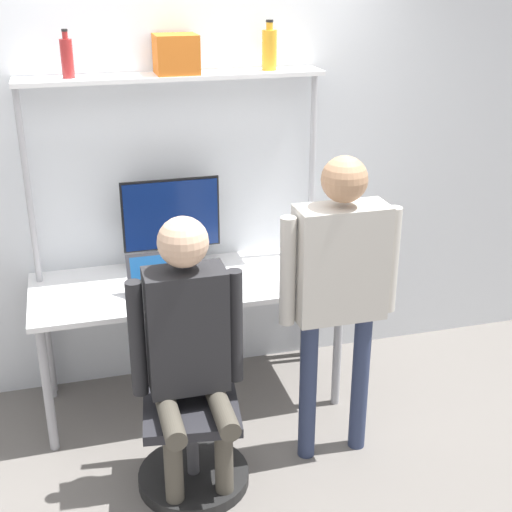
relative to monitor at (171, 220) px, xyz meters
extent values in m
plane|color=slate|center=(0.04, -0.58, -1.07)|extent=(12.00, 12.00, 0.00)
cube|color=silver|center=(0.04, 0.17, 0.28)|extent=(8.00, 0.06, 2.70)
cube|color=white|center=(0.04, -0.21, -0.32)|extent=(1.75, 0.70, 0.03)
cylinder|color=#A5A5AA|center=(-0.77, -0.50, -0.70)|extent=(0.05, 0.05, 0.74)
cylinder|color=#A5A5AA|center=(0.86, -0.50, -0.70)|extent=(0.05, 0.05, 0.74)
cylinder|color=#A5A5AA|center=(-0.77, 0.08, -0.70)|extent=(0.05, 0.05, 0.74)
cylinder|color=#A5A5AA|center=(0.86, 0.08, -0.70)|extent=(0.05, 0.05, 0.74)
cube|color=white|center=(0.04, 0.01, 0.81)|extent=(1.66, 0.23, 0.02)
cylinder|color=#B2B2B7|center=(-0.76, 0.01, -0.13)|extent=(0.04, 0.04, 1.89)
cylinder|color=#B2B2B7|center=(0.85, 0.01, -0.13)|extent=(0.04, 0.04, 1.89)
cylinder|color=black|center=(0.00, 0.00, -0.30)|extent=(0.21, 0.21, 0.01)
cylinder|color=black|center=(0.00, 0.00, -0.23)|extent=(0.06, 0.06, 0.12)
cube|color=black|center=(0.00, 0.00, 0.03)|extent=(0.56, 0.01, 0.42)
cube|color=navy|center=(0.00, 0.00, 0.03)|extent=(0.54, 0.02, 0.39)
cube|color=#333338|center=(-0.13, -0.39, -0.30)|extent=(0.34, 0.23, 0.01)
cube|color=black|center=(-0.13, -0.41, -0.29)|extent=(0.29, 0.13, 0.00)
cube|color=#333338|center=(-0.13, -0.32, -0.18)|extent=(0.34, 0.10, 0.22)
cube|color=#194C8C|center=(-0.13, -0.33, -0.19)|extent=(0.30, 0.08, 0.19)
cube|color=#264C8C|center=(0.12, -0.42, -0.30)|extent=(0.07, 0.15, 0.01)
cube|color=black|center=(0.12, -0.42, -0.29)|extent=(0.06, 0.13, 0.00)
cylinder|color=black|center=(-0.09, -0.97, -1.04)|extent=(0.56, 0.56, 0.06)
cylinder|color=#4C4C51|center=(-0.09, -0.97, -0.84)|extent=(0.06, 0.06, 0.35)
cube|color=#26262B|center=(-0.09, -0.97, -0.64)|extent=(0.52, 0.52, 0.05)
cube|color=#26262B|center=(-0.06, -0.76, -0.39)|extent=(0.42, 0.09, 0.45)
cylinder|color=#4C473D|center=(-0.21, -1.14, -0.84)|extent=(0.09, 0.09, 0.46)
cylinder|color=#4C473D|center=(0.03, -1.14, -0.84)|extent=(0.09, 0.09, 0.46)
cylinder|color=#4C473D|center=(-0.21, -1.11, -0.57)|extent=(0.10, 0.38, 0.10)
cylinder|color=#4C473D|center=(0.03, -1.11, -0.57)|extent=(0.10, 0.38, 0.10)
cube|color=#262628|center=(-0.09, -0.94, -0.22)|extent=(0.37, 0.20, 0.61)
cylinder|color=#262628|center=(-0.32, -0.94, -0.23)|extent=(0.08, 0.08, 0.58)
cylinder|color=#262628|center=(0.14, -0.94, -0.23)|extent=(0.08, 0.08, 0.58)
sphere|color=#D8AD8C|center=(-0.09, -0.94, 0.23)|extent=(0.23, 0.23, 0.23)
cylinder|color=#2D3856|center=(0.53, -0.91, -0.67)|extent=(0.09, 0.09, 0.81)
cylinder|color=#2D3856|center=(0.82, -0.91, -0.67)|extent=(0.09, 0.09, 0.81)
cube|color=beige|center=(0.68, -0.91, 0.03)|extent=(0.45, 0.20, 0.58)
cylinder|color=beige|center=(0.41, -0.91, 0.01)|extent=(0.08, 0.08, 0.55)
cylinder|color=beige|center=(0.95, -0.91, 0.01)|extent=(0.08, 0.08, 0.55)
sphere|color=tan|center=(0.68, -0.91, 0.45)|extent=(0.22, 0.22, 0.22)
cylinder|color=maroon|center=(-0.49, 0.01, 0.91)|extent=(0.06, 0.06, 0.19)
cylinder|color=maroon|center=(-0.49, 0.01, 1.03)|extent=(0.03, 0.03, 0.04)
cylinder|color=black|center=(-0.49, 0.01, 1.05)|extent=(0.03, 0.03, 0.01)
cylinder|color=gold|center=(0.59, 0.01, 0.92)|extent=(0.08, 0.08, 0.21)
cylinder|color=gold|center=(0.59, 0.01, 1.05)|extent=(0.04, 0.04, 0.04)
cylinder|color=black|center=(0.59, 0.01, 1.08)|extent=(0.04, 0.04, 0.01)
cube|color=#D1661E|center=(0.07, 0.01, 0.92)|extent=(0.22, 0.21, 0.20)
camera|label=1|loc=(-0.56, -3.85, 1.38)|focal=50.00mm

